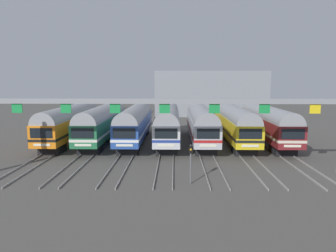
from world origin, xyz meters
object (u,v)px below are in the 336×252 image
(commuter_train_green, at_px, (103,122))
(commuter_train_silver, at_px, (168,122))
(commuter_train_yellow, at_px, (234,122))
(catenary_gantry, at_px, (165,111))
(commuter_train_blue, at_px, (135,122))
(yard_signal_mast, at_px, (191,157))
(commuter_train_stainless, at_px, (201,122))
(commuter_train_orange, at_px, (70,121))
(commuter_train_maroon, at_px, (267,122))

(commuter_train_green, relative_size, commuter_train_silver, 1.00)
(commuter_train_yellow, distance_m, catenary_gantry, 16.16)
(commuter_train_blue, height_order, yard_signal_mast, commuter_train_blue)
(catenary_gantry, relative_size, yard_signal_mast, 9.84)
(commuter_train_green, distance_m, commuter_train_blue, 4.23)
(commuter_train_stainless, xyz_separation_m, commuter_train_yellow, (4.23, 0.00, 0.00))
(commuter_train_orange, relative_size, commuter_train_stainless, 1.00)
(commuter_train_green, relative_size, commuter_train_yellow, 1.00)
(catenary_gantry, height_order, yard_signal_mast, catenary_gantry)
(commuter_train_stainless, distance_m, catenary_gantry, 14.41)
(commuter_train_orange, distance_m, commuter_train_maroon, 25.36)
(commuter_train_blue, distance_m, commuter_train_yellow, 12.68)
(commuter_train_silver, relative_size, commuter_train_maroon, 1.00)
(commuter_train_stainless, bearing_deg, yard_signal_mast, -97.32)
(commuter_train_silver, relative_size, yard_signal_mast, 5.81)
(commuter_train_blue, bearing_deg, yard_signal_mast, -68.93)
(yard_signal_mast, bearing_deg, commuter_train_stainless, 82.68)
(commuter_train_green, bearing_deg, commuter_train_stainless, 0.02)
(commuter_train_stainless, bearing_deg, commuter_train_silver, 180.00)
(commuter_train_orange, xyz_separation_m, commuter_train_blue, (8.45, 0.00, 0.00))
(commuter_train_orange, bearing_deg, catenary_gantry, -46.80)
(commuter_train_yellow, distance_m, commuter_train_maroon, 4.23)
(commuter_train_blue, relative_size, yard_signal_mast, 5.81)
(catenary_gantry, bearing_deg, commuter_train_stainless, 72.62)
(commuter_train_stainless, bearing_deg, commuter_train_green, -179.98)
(commuter_train_stainless, distance_m, commuter_train_yellow, 4.23)
(yard_signal_mast, bearing_deg, commuter_train_green, 122.71)
(commuter_train_stainless, xyz_separation_m, yard_signal_mast, (-2.11, -16.46, -0.52))
(commuter_train_silver, xyz_separation_m, catenary_gantry, (0.00, -13.50, 2.76))
(commuter_train_orange, bearing_deg, yard_signal_mast, -48.05)
(commuter_train_blue, xyz_separation_m, yard_signal_mast, (6.34, -16.46, -0.52))
(commuter_train_orange, bearing_deg, commuter_train_silver, 0.00)
(commuter_train_green, bearing_deg, commuter_train_blue, 0.06)
(commuter_train_green, distance_m, commuter_train_stainless, 12.68)
(commuter_train_blue, bearing_deg, commuter_train_yellow, 0.00)
(yard_signal_mast, bearing_deg, commuter_train_silver, 97.32)
(commuter_train_orange, relative_size, commuter_train_silver, 1.00)
(commuter_train_green, height_order, yard_signal_mast, commuter_train_green)
(commuter_train_stainless, bearing_deg, commuter_train_yellow, 0.00)
(commuter_train_orange, distance_m, commuter_train_stainless, 16.90)
(commuter_train_stainless, relative_size, catenary_gantry, 0.59)
(commuter_train_silver, height_order, commuter_train_stainless, same)
(commuter_train_stainless, height_order, commuter_train_yellow, same)
(commuter_train_silver, bearing_deg, yard_signal_mast, -82.68)
(commuter_train_silver, xyz_separation_m, commuter_train_yellow, (8.45, 0.00, 0.00))
(commuter_train_orange, bearing_deg, commuter_train_stainless, 0.00)
(commuter_train_orange, relative_size, commuter_train_green, 1.00)
(commuter_train_yellow, height_order, yard_signal_mast, commuter_train_yellow)
(commuter_train_maroon, height_order, yard_signal_mast, commuter_train_maroon)
(commuter_train_silver, distance_m, catenary_gantry, 13.78)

